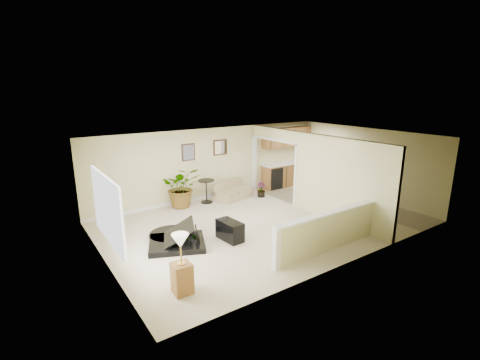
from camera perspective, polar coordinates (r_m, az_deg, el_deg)
floor at (r=10.36m, az=4.05°, el=-6.93°), size 9.00×9.00×0.00m
back_wall at (r=12.38m, az=-4.48°, el=2.74°), size 9.00×0.04×2.50m
front_wall at (r=7.95m, az=17.79°, el=-4.88°), size 9.00×0.04×2.50m
left_wall at (r=8.09m, az=-21.78°, el=-4.91°), size 0.04×6.00×2.50m
right_wall at (r=13.18m, az=19.72°, el=2.65°), size 0.04×6.00×2.50m
ceiling at (r=9.71m, az=4.32°, el=6.90°), size 9.00×6.00×0.04m
kitchen_vinyl at (r=12.45m, az=15.53°, el=-3.64°), size 2.70×6.00×0.01m
interior_partition at (r=11.32m, az=10.53°, el=1.23°), size 0.18×5.99×2.50m
pony_half_wall at (r=8.67m, az=14.06°, el=-8.11°), size 3.42×0.22×1.00m
left_window at (r=7.56m, az=-20.95°, el=-4.57°), size 0.05×2.15×1.45m
wall_art_left at (r=11.83m, az=-8.46°, el=4.52°), size 0.48×0.04×0.58m
wall_mirror at (r=12.40m, az=-3.26°, el=5.37°), size 0.55×0.04×0.55m
kitchen_cabinets at (r=14.09m, az=7.42°, el=2.56°), size 2.36×0.65×2.33m
piano at (r=8.90m, az=-10.98°, el=-7.21°), size 1.93×1.89×1.28m
piano_bench at (r=9.12m, az=-1.68°, el=-8.28°), size 0.46×0.80×0.51m
loveseat at (r=12.45m, az=-1.28°, el=-1.66°), size 1.57×1.11×0.79m
accent_table at (r=11.96m, az=-5.55°, el=-1.33°), size 0.56×0.56×0.81m
palm_plant at (r=11.60m, az=-9.50°, el=-1.19°), size 1.54×1.44×1.37m
small_plant at (r=12.65m, az=3.49°, el=-1.76°), size 0.34×0.34×0.54m
lamp_stand at (r=6.91m, az=-9.57°, el=-14.11°), size 0.38×0.38×1.22m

